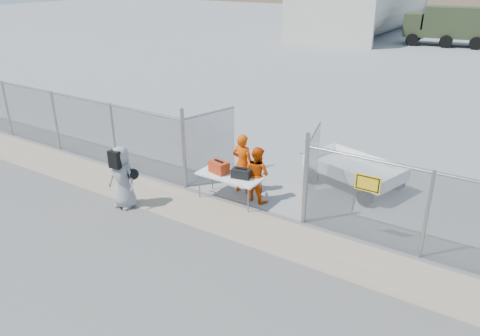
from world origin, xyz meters
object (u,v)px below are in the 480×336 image
Objects in this scene: folding_table at (229,188)px; visitor at (123,177)px; security_worker_left at (243,164)px; utility_trailer at (354,173)px; security_worker_right at (257,174)px.

visitor is at bearing -140.00° from folding_table.
visitor is (-2.27, -1.90, 0.50)m from folding_table.
security_worker_left is 3.47m from utility_trailer.
visitor reaches higher than utility_trailer.
utility_trailer is at bearing 42.16° from visitor.
utility_trailer is at bearing -144.10° from security_worker_left.
security_worker_left reaches higher than security_worker_right.
security_worker_right is 3.76m from visitor.
folding_table is at bearing 48.52° from security_worker_right.
folding_table is 0.90m from security_worker_right.
security_worker_right is 0.91× the size of visitor.
security_worker_right is at bearing 36.87° from folding_table.
folding_table is at bearing 85.27° from security_worker_left.
visitor is (-2.91, -2.37, 0.08)m from security_worker_right.
folding_table is at bearing -116.49° from utility_trailer.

